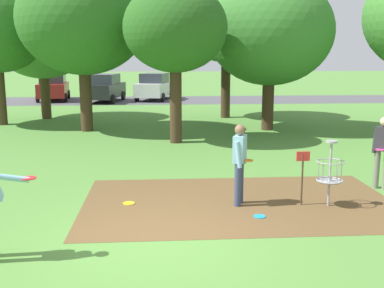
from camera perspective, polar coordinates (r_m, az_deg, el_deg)
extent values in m
plane|color=#518438|center=(8.10, -4.76, -11.77)|extent=(160.00, 160.00, 0.00)
cube|color=brown|center=(10.09, 5.79, -7.11)|extent=(6.64, 3.98, 0.01)
cylinder|color=#9E9EA3|center=(10.06, 16.54, -3.60)|extent=(0.05, 0.05, 1.35)
cylinder|color=#9E9EA3|center=(9.91, 16.76, 0.29)|extent=(0.24, 0.24, 0.04)
torus|color=#9E9EA3|center=(9.99, 16.63, -2.08)|extent=(0.58, 0.58, 0.02)
torus|color=#9E9EA3|center=(10.09, 16.50, -4.29)|extent=(0.55, 0.55, 0.03)
cylinder|color=#9E9EA3|center=(10.09, 16.50, -4.40)|extent=(0.48, 0.48, 0.02)
cylinder|color=gray|center=(10.13, 17.83, -3.14)|extent=(0.01, 0.01, 0.40)
cylinder|color=gray|center=(10.23, 17.30, -2.96)|extent=(0.01, 0.01, 0.40)
cylinder|color=gray|center=(10.27, 16.51, -2.87)|extent=(0.01, 0.01, 0.40)
cylinder|color=gray|center=(10.22, 15.74, -2.90)|extent=(0.01, 0.01, 0.40)
cylinder|color=gray|center=(10.10, 15.26, -3.03)|extent=(0.01, 0.01, 0.40)
cylinder|color=gray|center=(9.96, 15.28, -3.23)|extent=(0.01, 0.01, 0.40)
cylinder|color=gray|center=(9.85, 15.80, -3.42)|extent=(0.01, 0.01, 0.40)
cylinder|color=gray|center=(9.81, 16.62, -3.52)|extent=(0.01, 0.01, 0.40)
cylinder|color=gray|center=(9.86, 17.42, -3.49)|extent=(0.01, 0.01, 0.40)
cylinder|color=gray|center=(9.98, 17.88, -3.34)|extent=(0.01, 0.01, 0.40)
cylinder|color=#4C3823|center=(10.00, 13.34, -4.26)|extent=(0.04, 0.04, 1.10)
cube|color=red|center=(9.89, 13.47, -1.46)|extent=(0.28, 0.03, 0.20)
cylinder|color=slate|center=(11.82, 21.68, -2.87)|extent=(0.14, 0.14, 0.92)
cube|color=#2D2D33|center=(11.64, 22.45, 0.60)|extent=(0.41, 0.41, 0.56)
cylinder|color=#2D2D33|center=(11.69, 21.51, 0.29)|extent=(0.18, 0.18, 0.55)
cylinder|color=#E53D99|center=(11.51, 22.10, -0.65)|extent=(0.22, 0.22, 0.02)
cylinder|color=#384260|center=(9.93, 5.93, -4.67)|extent=(0.14, 0.14, 0.92)
cylinder|color=#384260|center=(9.72, 5.63, -5.01)|extent=(0.14, 0.14, 0.92)
cube|color=#84B7D1|center=(9.65, 5.87, -0.61)|extent=(0.34, 0.42, 0.56)
sphere|color=brown|center=(9.58, 5.91, 1.74)|extent=(0.22, 0.22, 0.22)
cylinder|color=#84B7D1|center=(9.84, 6.23, -0.88)|extent=(0.19, 0.15, 0.55)
cylinder|color=#84B7D1|center=(9.48, 5.71, -1.33)|extent=(0.19, 0.15, 0.55)
cylinder|color=orange|center=(9.66, 6.88, -2.01)|extent=(0.22, 0.22, 0.02)
cylinder|color=#84B7D1|center=(7.44, -21.54, -3.86)|extent=(0.59, 0.23, 0.21)
cylinder|color=red|center=(7.44, -19.37, -3.96)|extent=(0.22, 0.22, 0.02)
cylinder|color=gold|center=(10.04, -7.74, -7.21)|extent=(0.25, 0.25, 0.02)
cylinder|color=#1E93DB|center=(9.27, 8.28, -8.79)|extent=(0.24, 0.24, 0.02)
cylinder|color=#422D1E|center=(19.63, -12.87, 5.27)|extent=(0.49, 0.49, 2.55)
ellipsoid|color=#2D6623|center=(19.59, -13.28, 14.64)|extent=(5.15, 5.15, 4.38)
cylinder|color=#4C3823|center=(22.59, -22.44, 5.42)|extent=(0.47, 0.47, 2.55)
cylinder|color=#422D1E|center=(19.72, 9.28, 4.78)|extent=(0.48, 0.48, 2.11)
ellipsoid|color=#38752D|center=(19.64, 9.55, 13.46)|extent=(5.12, 5.12, 4.36)
cylinder|color=#422D1E|center=(16.57, -2.00, 4.73)|extent=(0.42, 0.42, 2.67)
ellipsoid|color=#285B1E|center=(16.50, -2.07, 14.06)|extent=(3.61, 3.61, 3.07)
cylinder|color=#422D1E|center=(23.34, 4.14, 6.87)|extent=(0.46, 0.46, 2.96)
ellipsoid|color=#2D6623|center=(23.34, 4.25, 14.66)|extent=(4.52, 4.52, 3.84)
cylinder|color=#4C3823|center=(24.04, -17.51, 5.60)|extent=(0.47, 0.47, 2.20)
ellipsoid|color=#4C8E3D|center=(23.98, -17.92, 12.49)|extent=(4.78, 4.78, 4.07)
cube|color=#4C4C51|center=(32.43, -4.28, 5.38)|extent=(36.00, 6.00, 0.01)
cube|color=maroon|center=(33.51, -16.63, 6.42)|extent=(2.26, 4.38, 0.90)
cube|color=#2D333D|center=(33.46, -16.70, 7.74)|extent=(1.82, 2.35, 0.64)
cylinder|color=black|center=(34.94, -17.85, 5.78)|extent=(0.25, 0.62, 0.60)
cylinder|color=black|center=(34.76, -14.89, 5.91)|extent=(0.25, 0.62, 0.60)
cylinder|color=black|center=(32.37, -18.41, 5.38)|extent=(0.25, 0.62, 0.60)
cylinder|color=black|center=(32.17, -15.23, 5.52)|extent=(0.25, 0.62, 0.60)
cube|color=black|center=(31.78, -10.62, 6.47)|extent=(2.52, 4.45, 0.90)
cube|color=#2D333D|center=(31.73, -10.67, 7.85)|extent=(1.95, 2.43, 0.64)
cylinder|color=black|center=(33.32, -11.44, 5.86)|extent=(0.28, 0.62, 0.60)
cylinder|color=black|center=(32.82, -8.43, 5.88)|extent=(0.28, 0.62, 0.60)
cylinder|color=black|center=(30.86, -12.90, 5.41)|extent=(0.28, 0.62, 0.60)
cylinder|color=black|center=(30.32, -9.66, 5.44)|extent=(0.28, 0.62, 0.60)
cube|color=silver|center=(32.66, -4.61, 6.73)|extent=(2.78, 4.51, 0.90)
cube|color=#2D333D|center=(32.61, -4.63, 8.08)|extent=(2.08, 2.51, 0.64)
cylinder|color=black|center=(34.18, -5.50, 6.15)|extent=(0.32, 0.63, 0.60)
cylinder|color=black|center=(33.74, -2.54, 6.13)|extent=(0.32, 0.63, 0.60)
cylinder|color=black|center=(31.69, -6.78, 5.75)|extent=(0.32, 0.63, 0.60)
cylinder|color=black|center=(31.21, -3.61, 5.73)|extent=(0.32, 0.63, 0.60)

